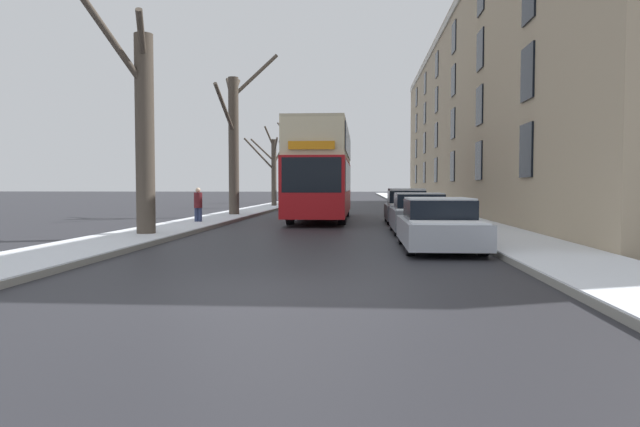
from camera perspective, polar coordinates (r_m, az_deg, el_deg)
ground_plane at (r=8.75m, az=-4.37°, el=-7.97°), size 320.00×320.00×0.00m
sidewalk_left at (r=61.90m, az=-2.22°, el=1.32°), size 2.43×130.00×0.16m
sidewalk_right at (r=61.67m, az=8.15°, el=1.29°), size 2.43×130.00×0.16m
terrace_facade_right at (r=40.32m, az=18.75°, el=9.41°), size 9.10×52.50×12.80m
bare_tree_left_0 at (r=18.58m, az=-17.28°, el=8.16°), size 1.81×3.22×7.19m
bare_tree_left_1 at (r=30.36m, az=-8.58°, el=7.49°), size 3.23×5.12×8.67m
bare_tree_left_2 at (r=43.21m, az=-4.77°, el=4.55°), size 2.90×3.49×6.11m
bare_tree_left_3 at (r=54.93m, az=-2.72°, el=4.95°), size 2.04×2.42×7.87m
double_decker_bus at (r=27.48m, az=0.17°, el=4.56°), size 2.58×11.39×4.42m
parked_car_0 at (r=14.90m, az=11.81°, el=-1.17°), size 1.89×4.38×1.33m
parked_car_1 at (r=20.00m, az=9.85°, el=-0.08°), size 1.85×4.05×1.40m
parked_car_2 at (r=25.42m, az=8.63°, el=0.62°), size 1.82×3.97×1.52m
oncoming_van at (r=41.55m, az=-0.73°, el=2.20°), size 2.06×4.83×2.27m
pedestrian_left_sidewalk at (r=24.12m, az=-12.09°, el=0.87°), size 0.34×0.34×1.57m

